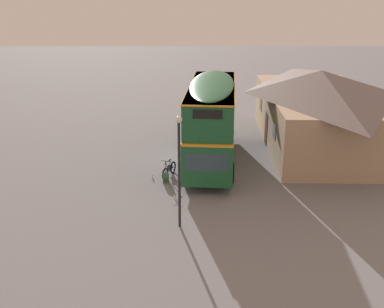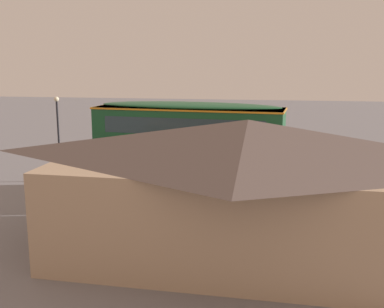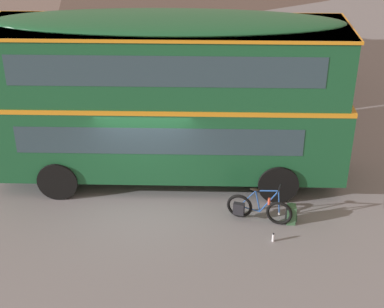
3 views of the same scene
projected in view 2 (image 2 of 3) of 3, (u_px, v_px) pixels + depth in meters
name	position (u px, v px, depth m)	size (l,w,h in m)	color
ground_plane	(206.00, 190.00, 24.85)	(120.00, 120.00, 0.00)	slate
double_decker_bus	(189.00, 145.00, 23.31)	(9.85, 3.38, 4.79)	black
touring_bicycle	(159.00, 176.00, 26.38)	(1.63, 0.74, 1.06)	black
backpack_on_ground	(144.00, 176.00, 26.68)	(0.31, 0.31, 0.56)	#386642
water_bottle_clear_plastic	(158.00, 176.00, 27.35)	(0.07, 0.07, 0.23)	silver
pub_building	(247.00, 188.00, 16.11)	(13.64, 7.21, 4.83)	tan
street_lamp	(58.00, 130.00, 26.13)	(0.28, 0.28, 4.84)	black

